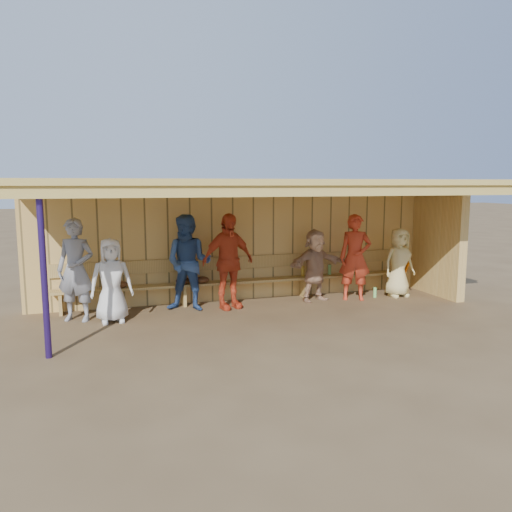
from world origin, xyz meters
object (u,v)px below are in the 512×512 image
Objects in this scene: player_a at (76,270)px; player_g at (355,257)px; player_c at (189,263)px; bench at (245,276)px; player_d at (228,261)px; player_b at (111,280)px; player_f at (315,265)px; player_h at (399,263)px.

player_g is at bearing 23.07° from player_a.
player_c reaches higher than bench.
player_c is 0.76m from player_d.
player_b is 2.84m from bench.
player_g is (5.51, 0.00, -0.02)m from player_a.
player_c is (1.44, 0.42, 0.18)m from player_b.
player_d is 1.89m from player_f.
player_d is 2.72m from player_g.
player_h is at bearing -10.35° from bench.
player_c reaches higher than player_a.
player_a is 0.99× the size of player_c.
player_b is 1.00× the size of player_f.
player_c is 0.99× the size of player_d.
player_c is 1.03× the size of player_g.
player_h is (6.56, -0.01, -0.18)m from player_a.
player_b is at bearing -162.11° from bench.
player_a is at bearing 175.83° from player_h.
player_f reaches higher than player_h.
bench is (-2.23, 0.59, -0.37)m from player_g.
player_c is 3.48m from player_g.
player_b reaches higher than player_h.
player_b is 2.23m from player_d.
player_b is 0.80× the size of player_d.
player_d reaches higher than player_h.
player_h is (1.05, -0.01, -0.16)m from player_g.
player_h is at bearing -19.33° from player_f.
player_h is 0.19× the size of bench.
player_b is 4.93m from player_g.
player_g is at bearing -24.94° from player_f.
player_g reaches higher than player_h.
player_c reaches higher than player_g.
player_h reaches higher than bench.
player_b is 0.81× the size of player_c.
player_a is 1.23× the size of player_b.
player_d is 0.82m from bench.
player_f reaches higher than bench.
player_b is at bearing -154.47° from player_g.
player_f is at bearing 25.01° from player_a.
player_h is (3.78, -0.08, -0.19)m from player_d.
player_f is (4.67, 0.16, -0.17)m from player_a.
player_d is (0.76, -0.07, 0.01)m from player_c.
player_b is (0.59, -0.28, -0.17)m from player_a.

